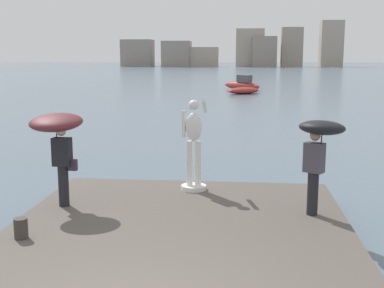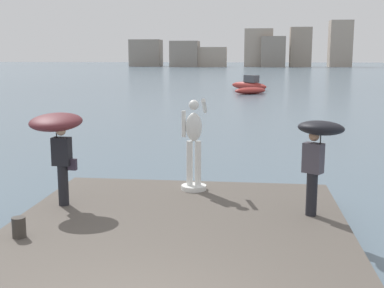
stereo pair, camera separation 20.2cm
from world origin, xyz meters
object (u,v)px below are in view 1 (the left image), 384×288
Objects in this scene: onlooker_left at (58,131)px; boat_far at (244,91)px; mooring_bollard at (21,228)px; onlooker_right at (319,141)px; statue_white_figure at (194,148)px; boat_near at (242,85)px.

onlooker_left is 0.59× the size of boat_far.
onlooker_right is at bearing 19.06° from mooring_bollard.
onlooker_right is at bearing -32.62° from statue_white_figure.
statue_white_figure is 0.64× the size of boat_far.
onlooker_right is (5.39, -0.15, -0.09)m from onlooker_left.
statue_white_figure is 4.56m from mooring_bollard.
statue_white_figure is 5.99× the size of mooring_bollard.
onlooker_right is 0.44× the size of boat_near.
onlooker_left reaches higher than mooring_bollard.
onlooker_right is at bearing -1.57° from onlooker_left.
onlooker_left is 0.45× the size of boat_near.
boat_near is at bearing 91.53° from boat_far.
onlooker_right reaches higher than mooring_bollard.
statue_white_figure is 3.19m from onlooker_right.
onlooker_right is 5.85m from mooring_bollard.
onlooker_left is 1.03× the size of onlooker_right.
onlooker_right is (2.66, -1.70, 0.49)m from statue_white_figure.
statue_white_figure is at bearing 52.62° from mooring_bollard.
mooring_bollard is 0.11× the size of boat_far.
mooring_bollard is 39.32m from boat_far.
statue_white_figure reaches higher than mooring_bollard.
statue_white_figure reaches higher than boat_near.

